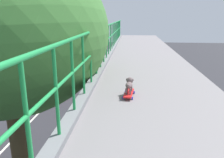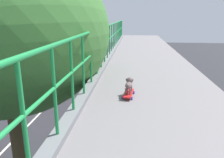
% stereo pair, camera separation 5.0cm
% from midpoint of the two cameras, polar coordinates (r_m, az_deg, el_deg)
% --- Properties ---
extents(city_bus, '(2.55, 11.65, 3.20)m').
position_cam_midpoint_polar(city_bus, '(25.83, -14.83, 4.16)').
color(city_bus, red).
rests_on(city_bus, ground).
extents(roadside_tree_mid, '(5.55, 5.55, 8.63)m').
position_cam_midpoint_polar(roadside_tree_mid, '(6.66, -26.06, 10.36)').
color(roadside_tree_mid, '#493C25').
rests_on(roadside_tree_mid, ground).
extents(toy_skateboard, '(0.24, 0.55, 0.08)m').
position_cam_midpoint_polar(toy_skateboard, '(4.39, 4.01, -3.69)').
color(toy_skateboard, red).
rests_on(toy_skateboard, overpass_deck).
extents(small_dog, '(0.17, 0.39, 0.28)m').
position_cam_midpoint_polar(small_dog, '(4.36, 4.12, -1.25)').
color(small_dog, '#685656').
rests_on(small_dog, toy_skateboard).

